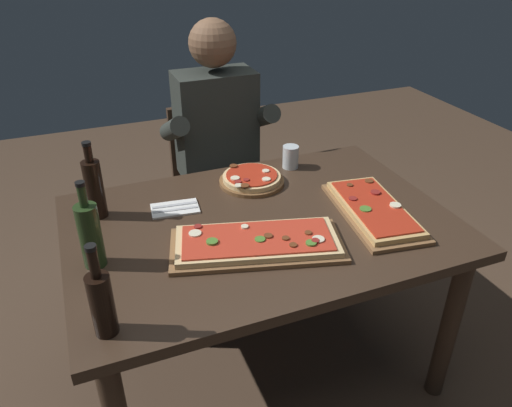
{
  "coord_description": "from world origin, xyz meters",
  "views": [
    {
      "loc": [
        -0.58,
        -1.42,
        1.71
      ],
      "look_at": [
        0.0,
        0.05,
        0.79
      ],
      "focal_mm": 34.48,
      "sensor_mm": 36.0,
      "label": 1
    }
  ],
  "objects": [
    {
      "name": "ground_plane",
      "position": [
        0.0,
        0.0,
        0.0
      ],
      "size": [
        6.4,
        6.4,
        0.0
      ],
      "primitive_type": "plane",
      "color": "#4C3828"
    },
    {
      "name": "dining_table",
      "position": [
        0.0,
        0.0,
        0.64
      ],
      "size": [
        1.4,
        0.96,
        0.74
      ],
      "color": "#3D2B1E",
      "rests_on": "ground_plane"
    },
    {
      "name": "pizza_rectangular_front",
      "position": [
        -0.08,
        -0.15,
        0.76
      ],
      "size": [
        0.63,
        0.4,
        0.05
      ],
      "color": "brown",
      "rests_on": "dining_table"
    },
    {
      "name": "pizza_rectangular_left",
      "position": [
        0.41,
        -0.11,
        0.76
      ],
      "size": [
        0.3,
        0.51,
        0.05
      ],
      "color": "brown",
      "rests_on": "dining_table"
    },
    {
      "name": "pizza_round_far",
      "position": [
        0.08,
        0.3,
        0.76
      ],
      "size": [
        0.27,
        0.27,
        0.05
      ],
      "color": "brown",
      "rests_on": "dining_table"
    },
    {
      "name": "wine_bottle_dark",
      "position": [
        -0.59,
        -0.04,
        0.86
      ],
      "size": [
        0.07,
        0.07,
        0.3
      ],
      "color": "#233819",
      "rests_on": "dining_table"
    },
    {
      "name": "oil_bottle_amber",
      "position": [
        -0.6,
        -0.36,
        0.85
      ],
      "size": [
        0.06,
        0.06,
        0.28
      ],
      "color": "black",
      "rests_on": "dining_table"
    },
    {
      "name": "vinegar_bottle_green",
      "position": [
        -0.55,
        0.26,
        0.86
      ],
      "size": [
        0.07,
        0.07,
        0.3
      ],
      "color": "black",
      "rests_on": "dining_table"
    },
    {
      "name": "tumbler_near_camera",
      "position": [
        0.29,
        0.38,
        0.78
      ],
      "size": [
        0.07,
        0.07,
        0.1
      ],
      "color": "silver",
      "rests_on": "dining_table"
    },
    {
      "name": "napkin_cutlery_set",
      "position": [
        -0.27,
        0.2,
        0.74
      ],
      "size": [
        0.19,
        0.13,
        0.01
      ],
      "color": "white",
      "rests_on": "dining_table"
    },
    {
      "name": "diner_chair",
      "position": [
        0.08,
        0.86,
        0.49
      ],
      "size": [
        0.44,
        0.44,
        0.87
      ],
      "color": "#3D2B1E",
      "rests_on": "ground_plane"
    },
    {
      "name": "seated_diner",
      "position": [
        0.08,
        0.74,
        0.74
      ],
      "size": [
        0.53,
        0.41,
        1.33
      ],
      "color": "#23232D",
      "rests_on": "ground_plane"
    }
  ]
}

